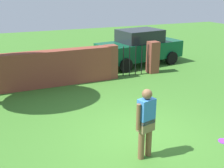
# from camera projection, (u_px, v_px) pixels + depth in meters

# --- Properties ---
(ground_plane) EXTENTS (40.00, 40.00, 0.00)m
(ground_plane) POSITION_uv_depth(u_px,v_px,m) (140.00, 136.00, 7.20)
(ground_plane) COLOR #3D7528
(brick_wall) EXTENTS (5.35, 0.50, 1.38)m
(brick_wall) POSITION_uv_depth(u_px,v_px,m) (44.00, 69.00, 10.64)
(brick_wall) COLOR brown
(brick_wall) RESTS_ON ground
(person) EXTENTS (0.53, 0.30, 1.62)m
(person) POSITION_uv_depth(u_px,v_px,m) (146.00, 121.00, 6.03)
(person) COLOR brown
(person) RESTS_ON ground
(fence_gate) EXTENTS (2.46, 0.44, 1.40)m
(fence_gate) POSITION_uv_depth(u_px,v_px,m) (133.00, 59.00, 12.05)
(fence_gate) COLOR brown
(fence_gate) RESTS_ON ground
(car) EXTENTS (4.38, 2.34, 1.72)m
(car) POSITION_uv_depth(u_px,v_px,m) (139.00, 47.00, 13.77)
(car) COLOR #0C4C2D
(car) RESTS_ON ground
(frisbee_purple) EXTENTS (0.27, 0.27, 0.02)m
(frisbee_purple) POSITION_uv_depth(u_px,v_px,m) (224.00, 141.00, 6.93)
(frisbee_purple) COLOR purple
(frisbee_purple) RESTS_ON ground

